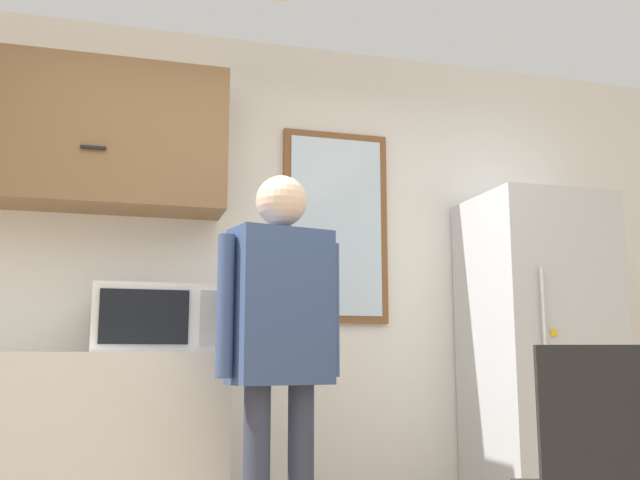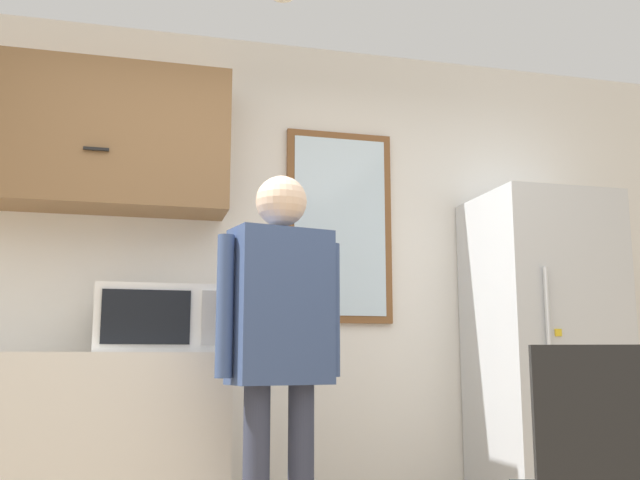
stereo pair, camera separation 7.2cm
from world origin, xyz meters
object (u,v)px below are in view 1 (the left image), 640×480
refrigerator (540,359)px  chair (595,479)px  person (280,328)px  microwave (154,319)px

refrigerator → chair: size_ratio=1.90×
person → refrigerator: (1.57, 0.51, -0.13)m
refrigerator → microwave: bearing=179.1°
refrigerator → person: bearing=-161.9°
person → refrigerator: refrigerator is taller
refrigerator → chair: (-0.76, -1.46, -0.37)m
refrigerator → chair: refrigerator is taller
person → chair: person is taller
chair → refrigerator: bearing=-97.8°
person → chair: 1.34m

